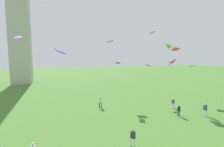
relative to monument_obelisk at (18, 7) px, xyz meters
The scene contains 16 objects.
monument_obelisk is the anchor object (origin of this frame).
person_0 50.03m from the monument_obelisk, 52.23° to the right, with size 0.41×0.48×1.58m.
person_1 41.57m from the monument_obelisk, 62.62° to the right, with size 0.51×0.37×1.71m.
person_2 51.50m from the monument_obelisk, 56.44° to the right, with size 0.47×0.37×1.59m.
person_4 51.45m from the monument_obelisk, 69.89° to the right, with size 0.48×0.50×1.68m.
person_5 54.22m from the monument_obelisk, 53.78° to the right, with size 0.48×0.55×1.83m.
kite_flying_0 41.58m from the monument_obelisk, 81.18° to the right, with size 0.95×0.87×0.43m.
kite_flying_1 36.87m from the monument_obelisk, 72.79° to the right, with size 1.47×1.88×0.85m.
kite_flying_2 39.14m from the monument_obelisk, 56.18° to the right, with size 1.18×1.26×0.41m.
kite_flying_3 43.26m from the monument_obelisk, 55.46° to the right, with size 0.61×0.90×0.45m.
kite_flying_4 49.81m from the monument_obelisk, 44.75° to the right, with size 1.33×1.13×0.35m.
kite_flying_5 44.05m from the monument_obelisk, 38.29° to the right, with size 2.16×1.96×1.70m.
kite_flying_6 33.20m from the monument_obelisk, 48.32° to the right, with size 1.24×0.84×0.56m.
kite_flying_7 42.71m from the monument_obelisk, 47.98° to the right, with size 1.12×0.91×0.43m.
kite_flying_9 48.28m from the monument_obelisk, 58.90° to the right, with size 1.09×1.33×0.42m.
kite_flying_10 46.77m from the monument_obelisk, 49.86° to the right, with size 1.52×1.51×1.03m.
Camera 1 is at (-8.43, -4.16, 8.56)m, focal length 26.41 mm.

